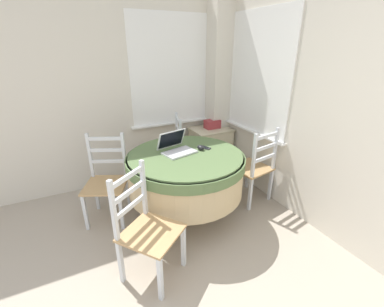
{
  "coord_description": "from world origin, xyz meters",
  "views": [
    {
      "loc": [
        0.12,
        -0.61,
        1.8
      ],
      "look_at": [
        1.3,
        1.77,
        0.68
      ],
      "focal_mm": 24.0,
      "sensor_mm": 36.0,
      "label": 1
    }
  ],
  "objects": [
    {
      "name": "storage_box",
      "position": [
        2.01,
        2.53,
        0.73
      ],
      "size": [
        0.22,
        0.14,
        0.12
      ],
      "color": "#9E3338",
      "rests_on": "corner_cabinet"
    },
    {
      "name": "dining_chair_near_back_window",
      "position": [
        1.29,
        2.46,
        0.45
      ],
      "size": [
        0.52,
        0.52,
        0.95
      ],
      "color": "tan",
      "rests_on": "ground_plane"
    },
    {
      "name": "round_dining_table",
      "position": [
        1.15,
        1.62,
        0.57
      ],
      "size": [
        1.25,
        1.25,
        0.76
      ],
      "color": "#4C3D2D",
      "rests_on": "ground_plane"
    },
    {
      "name": "corner_room_shell",
      "position": [
        1.32,
        1.77,
        1.28
      ],
      "size": [
        4.54,
        4.63,
        2.55
      ],
      "color": "beige",
      "rests_on": "ground_plane"
    },
    {
      "name": "computer_mouse",
      "position": [
        1.35,
        1.66,
        0.78
      ],
      "size": [
        0.06,
        0.1,
        0.05
      ],
      "color": "black",
      "rests_on": "round_dining_table"
    },
    {
      "name": "laptop",
      "position": [
        1.09,
        1.72,
        0.81
      ],
      "size": [
        0.39,
        0.36,
        0.22
      ],
      "color": "silver",
      "rests_on": "round_dining_table"
    },
    {
      "name": "dining_chair_near_right_window",
      "position": [
        2.02,
        1.55,
        0.45
      ],
      "size": [
        0.49,
        0.49,
        0.95
      ],
      "color": "tan",
      "rests_on": "ground_plane"
    },
    {
      "name": "corner_cabinet",
      "position": [
        1.98,
        2.51,
        0.34
      ],
      "size": [
        0.56,
        0.46,
        0.67
      ],
      "color": "beige",
      "rests_on": "ground_plane"
    },
    {
      "name": "dining_chair_camera_near",
      "position": [
        0.53,
        1.04,
        0.45
      ],
      "size": [
        0.59,
        0.59,
        0.95
      ],
      "color": "tan",
      "rests_on": "ground_plane"
    },
    {
      "name": "dining_chair_left_flank",
      "position": [
        0.37,
        1.99,
        0.45
      ],
      "size": [
        0.56,
        0.56,
        0.95
      ],
      "color": "tan",
      "rests_on": "ground_plane"
    },
    {
      "name": "cell_phone",
      "position": [
        1.42,
        1.68,
        0.76
      ],
      "size": [
        0.1,
        0.14,
        0.01
      ],
      "color": "#2D2D33",
      "rests_on": "round_dining_table"
    }
  ]
}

